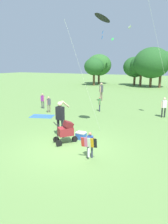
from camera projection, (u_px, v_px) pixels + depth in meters
name	position (u px, v px, depth m)	size (l,w,h in m)	color
ground_plane	(68.00, 147.00, 8.90)	(120.00, 120.00, 0.00)	#668E47
treeline_distant	(153.00, 63.00, 30.79)	(24.96, 6.53, 6.05)	brown
child_with_butterfly_kite	(90.00, 143.00, 7.74)	(0.60, 0.40, 1.01)	#33384C
person_adult_flyer	(60.00, 116.00, 9.94)	(0.59, 0.53, 1.81)	#232328
stroller	(66.00, 130.00, 9.20)	(0.94, 1.01, 1.03)	black
kite_adult_black	(102.00, 19.00, 9.77)	(1.68, 2.11, 5.80)	black
person_red_shirt	(101.00, 90.00, 19.68)	(0.25, 0.56, 1.74)	#7F705B
person_sitting_far	(43.00, 100.00, 16.40)	(0.39, 0.18, 1.20)	#4C4C51
person_couple_left	(100.00, 103.00, 15.43)	(0.24, 0.31, 1.08)	#33384C
person_kid_running	(164.00, 106.00, 13.66)	(0.35, 0.32, 1.33)	#232328
person_back_turned	(49.00, 103.00, 15.07)	(0.21, 0.37, 1.17)	#7F705B
picnic_blanket	(42.00, 116.00, 14.09)	(1.53, 0.97, 0.02)	#3366B2
cooler_box	(81.00, 136.00, 9.79)	(0.45, 0.33, 0.35)	#2D5BB7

